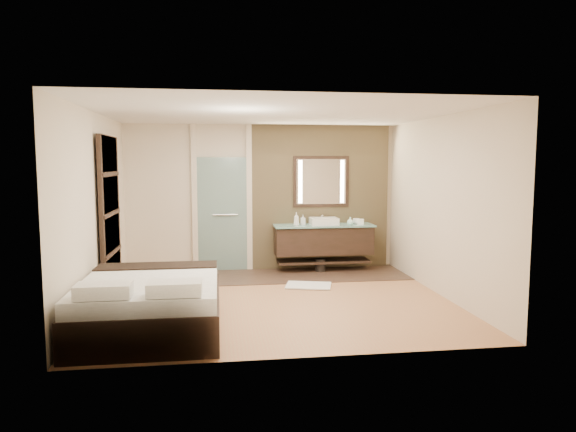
{
  "coord_description": "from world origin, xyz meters",
  "views": [
    {
      "loc": [
        -0.86,
        -7.29,
        2.01
      ],
      "look_at": [
        0.25,
        0.6,
        1.17
      ],
      "focal_mm": 32.0,
      "sensor_mm": 36.0,
      "label": 1
    }
  ],
  "objects": [
    {
      "name": "soap_bottle_b",
      "position": [
        0.72,
        1.95,
        0.96
      ],
      "size": [
        0.09,
        0.09,
        0.19
      ],
      "primitive_type": "imported",
      "rotation": [
        0.0,
        0.0,
        -0.05
      ],
      "color": "#B2B2B2",
      "rests_on": "vanity"
    },
    {
      "name": "tile_strip",
      "position": [
        0.6,
        1.6,
        0.01
      ],
      "size": [
        3.8,
        1.3,
        0.01
      ],
      "primitive_type": "cube",
      "color": "#35231D",
      "rests_on": "floor"
    },
    {
      "name": "soap_bottle_c",
      "position": [
        1.57,
        1.79,
        0.94
      ],
      "size": [
        0.14,
        0.14,
        0.15
      ],
      "primitive_type": "imported",
      "rotation": [
        0.0,
        0.0,
        0.32
      ],
      "color": "#C2F4EA",
      "rests_on": "vanity"
    },
    {
      "name": "bath_mat",
      "position": [
        0.61,
        0.75,
        0.02
      ],
      "size": [
        0.83,
        0.67,
        0.02
      ],
      "primitive_type": "cube",
      "rotation": [
        0.0,
        0.0,
        -0.27
      ],
      "color": "silver",
      "rests_on": "floor"
    },
    {
      "name": "vanity",
      "position": [
        1.1,
        1.92,
        0.58
      ],
      "size": [
        1.85,
        0.55,
        0.88
      ],
      "color": "black",
      "rests_on": "stone_wall"
    },
    {
      "name": "bed",
      "position": [
        -1.65,
        -1.16,
        0.32
      ],
      "size": [
        1.63,
        2.03,
        0.78
      ],
      "rotation": [
        0.0,
        0.0,
        -0.0
      ],
      "color": "black",
      "rests_on": "floor"
    },
    {
      "name": "stone_wall",
      "position": [
        1.1,
        2.21,
        1.35
      ],
      "size": [
        2.6,
        0.08,
        2.7
      ],
      "primitive_type": "cube",
      "color": "#A2895C",
      "rests_on": "floor"
    },
    {
      "name": "frosted_door",
      "position": [
        -0.75,
        2.2,
        1.14
      ],
      "size": [
        1.1,
        0.12,
        2.7
      ],
      "color": "#A5D1CC",
      "rests_on": "floor"
    },
    {
      "name": "waste_bin",
      "position": [
        1.02,
        1.83,
        0.12
      ],
      "size": [
        0.25,
        0.25,
        0.24
      ],
      "primitive_type": "cylinder",
      "rotation": [
        0.0,
        0.0,
        -0.36
      ],
      "color": "black",
      "rests_on": "floor"
    },
    {
      "name": "cup",
      "position": [
        1.72,
        1.93,
        0.92
      ],
      "size": [
        0.17,
        0.17,
        0.1
      ],
      "primitive_type": "imported",
      "rotation": [
        0.0,
        0.0,
        -0.41
      ],
      "color": "white",
      "rests_on": "vanity"
    },
    {
      "name": "floor",
      "position": [
        0.0,
        0.0,
        0.0
      ],
      "size": [
        5.0,
        5.0,
        0.0
      ],
      "primitive_type": "plane",
      "color": "#B1724A",
      "rests_on": "ground"
    },
    {
      "name": "shoji_partition",
      "position": [
        -2.43,
        0.6,
        1.21
      ],
      "size": [
        0.06,
        1.2,
        2.4
      ],
      "color": "black",
      "rests_on": "floor"
    },
    {
      "name": "soap_bottle_a",
      "position": [
        0.57,
        1.79,
        0.99
      ],
      "size": [
        0.11,
        0.11,
        0.24
      ],
      "primitive_type": "imported",
      "rotation": [
        0.0,
        0.0,
        -0.19
      ],
      "color": "white",
      "rests_on": "vanity"
    },
    {
      "name": "tissue_box",
      "position": [
        1.78,
        1.84,
        0.92
      ],
      "size": [
        0.15,
        0.15,
        0.1
      ],
      "primitive_type": "cube",
      "rotation": [
        0.0,
        0.0,
        -0.25
      ],
      "color": "white",
      "rests_on": "vanity"
    },
    {
      "name": "mirror_unit",
      "position": [
        1.1,
        2.16,
        1.65
      ],
      "size": [
        1.06,
        0.04,
        0.96
      ],
      "color": "black",
      "rests_on": "stone_wall"
    }
  ]
}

